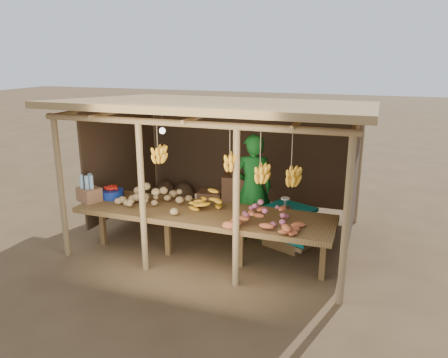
% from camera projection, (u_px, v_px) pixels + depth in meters
% --- Properties ---
extents(ground, '(60.00, 60.00, 0.00)m').
position_uv_depth(ground, '(224.00, 237.00, 7.61)').
color(ground, brown).
rests_on(ground, ground).
extents(stall_structure, '(4.70, 3.50, 2.43)m').
position_uv_depth(stall_structure, '(227.00, 128.00, 7.06)').
color(stall_structure, '#93744C').
rests_on(stall_structure, ground).
extents(counter, '(3.90, 1.05, 0.80)m').
position_uv_depth(counter, '(203.00, 215.00, 6.55)').
color(counter, brown).
rests_on(counter, ground).
extents(potato_heap, '(1.16, 0.73, 0.37)m').
position_uv_depth(potato_heap, '(154.00, 194.00, 6.76)').
color(potato_heap, '#A38454').
rests_on(potato_heap, counter).
extents(sweet_potato_heap, '(0.97, 0.64, 0.36)m').
position_uv_depth(sweet_potato_heap, '(266.00, 214.00, 5.91)').
color(sweet_potato_heap, '#B0532D').
rests_on(sweet_potato_heap, counter).
extents(onion_heap, '(0.91, 0.68, 0.36)m').
position_uv_depth(onion_heap, '(265.00, 209.00, 6.12)').
color(onion_heap, '#B65873').
rests_on(onion_heap, counter).
extents(banana_pile, '(0.68, 0.55, 0.35)m').
position_uv_depth(banana_pile, '(210.00, 199.00, 6.54)').
color(banana_pile, gold).
rests_on(banana_pile, counter).
extents(tomato_basin, '(0.38, 0.38, 0.20)m').
position_uv_depth(tomato_basin, '(112.00, 193.00, 7.14)').
color(tomato_basin, navy).
rests_on(tomato_basin, counter).
extents(bottle_box, '(0.43, 0.39, 0.44)m').
position_uv_depth(bottle_box, '(89.00, 191.00, 6.96)').
color(bottle_box, '#8F5F40').
rests_on(bottle_box, counter).
extents(vendor, '(0.79, 0.67, 1.84)m').
position_uv_depth(vendor, '(252.00, 188.00, 7.26)').
color(vendor, '#176921').
rests_on(vendor, ground).
extents(tarp_crate, '(0.92, 0.86, 0.87)m').
position_uv_depth(tarp_crate, '(288.00, 225.00, 7.17)').
color(tarp_crate, brown).
rests_on(tarp_crate, ground).
extents(carton_stack, '(1.07, 0.47, 0.76)m').
position_uv_depth(carton_stack, '(227.00, 196.00, 8.73)').
color(carton_stack, '#8F5F40').
rests_on(carton_stack, ground).
extents(burlap_sacks, '(0.90, 0.47, 0.64)m').
position_uv_depth(burlap_sacks, '(174.00, 194.00, 9.08)').
color(burlap_sacks, '#473221').
rests_on(burlap_sacks, ground).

